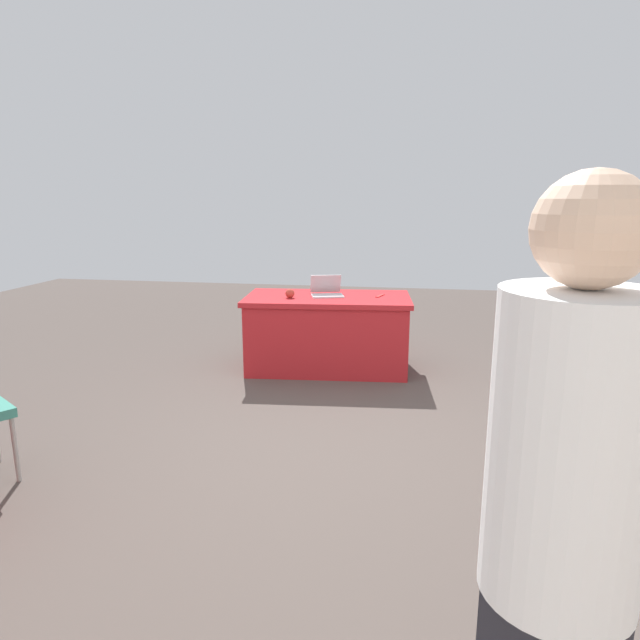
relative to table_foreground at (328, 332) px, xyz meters
The scene contains 6 objects.
ground_plane 1.91m from the table_foreground, 100.84° to the left, with size 14.40×14.40×0.00m, color #4C423D.
table_foreground is the anchor object (origin of this frame).
person_attendee_standing 4.49m from the table_foreground, 105.61° to the left, with size 0.47×0.47×1.81m.
laptop_silver 0.42m from the table_foreground, 64.01° to the right, with size 0.39×0.37×0.21m.
yarn_ball 0.58m from the table_foreground, 23.76° to the left, with size 0.09×0.09×0.09m, color #B2382D.
scissors_red 0.66m from the table_foreground, 169.70° to the right, with size 0.18×0.04×0.01m, color red.
Camera 1 is at (-0.50, 3.61, 1.76)m, focal length 30.70 mm.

